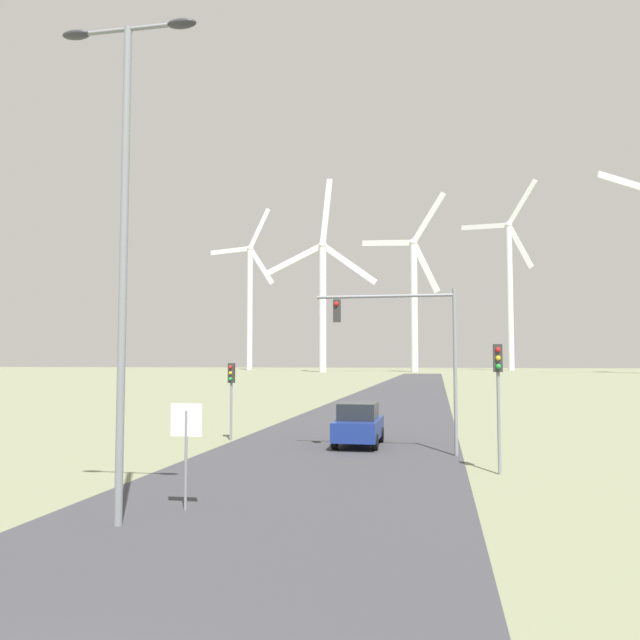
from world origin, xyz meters
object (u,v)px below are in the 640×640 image
(traffic_light_post_near_left, at_px, (231,383))
(car_approaching, at_px, (359,424))
(wind_turbine_far_left, at_px, (250,296))
(traffic_light_post_near_right, at_px, (498,379))
(stop_sign_near, at_px, (186,435))
(wind_turbine_left, at_px, (323,291))
(streetlamp, at_px, (124,211))
(wind_turbine_right, at_px, (510,282))
(traffic_light_mast_overhead, at_px, (406,335))
(wind_turbine_center, at_px, (414,291))

(traffic_light_post_near_left, xyz_separation_m, car_approaching, (5.94, -0.71, -1.66))
(wind_turbine_far_left, bearing_deg, car_approaching, -71.61)
(traffic_light_post_near_right, relative_size, wind_turbine_far_left, 0.07)
(stop_sign_near, bearing_deg, wind_turbine_left, 99.36)
(streetlamp, xyz_separation_m, wind_turbine_right, (33.08, 221.84, 24.95))
(wind_turbine_far_left, bearing_deg, wind_turbine_right, 1.72)
(traffic_light_post_near_left, xyz_separation_m, wind_turbine_far_left, (-62.29, 204.47, 26.08))
(wind_turbine_left, distance_m, wind_turbine_right, 77.21)
(wind_turbine_right, bearing_deg, streetlamp, -98.48)
(streetlamp, relative_size, wind_turbine_left, 0.19)
(traffic_light_mast_overhead, xyz_separation_m, car_approaching, (-2.14, 2.12, -3.71))
(car_approaching, bearing_deg, wind_turbine_center, 91.26)
(streetlamp, relative_size, car_approaching, 2.77)
(stop_sign_near, relative_size, wind_turbine_left, 0.04)
(stop_sign_near, bearing_deg, wind_turbine_right, 81.69)
(traffic_light_post_near_left, height_order, wind_turbine_center, wind_turbine_center)
(wind_turbine_center, bearing_deg, traffic_light_post_near_right, -87.06)
(wind_turbine_far_left, bearing_deg, traffic_light_post_near_left, -73.06)
(traffic_light_post_near_left, xyz_separation_m, wind_turbine_right, (35.41, 207.40, 29.40))
(car_approaching, bearing_deg, wind_turbine_right, 81.94)
(wind_turbine_far_left, bearing_deg, traffic_light_mast_overhead, -71.25)
(streetlamp, height_order, wind_turbine_right, wind_turbine_right)
(wind_turbine_left, bearing_deg, car_approaching, -79.02)
(car_approaching, height_order, wind_turbine_center, wind_turbine_center)
(car_approaching, relative_size, wind_turbine_center, 0.07)
(car_approaching, bearing_deg, traffic_light_mast_overhead, -44.82)
(traffic_light_post_near_left, height_order, traffic_light_post_near_right, traffic_light_post_near_right)
(wind_turbine_left, relative_size, wind_turbine_right, 0.87)
(car_approaching, distance_m, wind_turbine_center, 170.40)
(traffic_light_post_near_left, height_order, wind_turbine_right, wind_turbine_right)
(streetlamp, bearing_deg, traffic_light_post_near_left, 99.18)
(stop_sign_near, xyz_separation_m, traffic_light_mast_overhead, (4.84, 10.02, 2.82))
(stop_sign_near, bearing_deg, streetlamp, -119.73)
(streetlamp, distance_m, stop_sign_near, 5.52)
(car_approaching, bearing_deg, traffic_light_post_near_right, -47.80)
(traffic_light_post_near_right, distance_m, wind_turbine_left, 172.06)
(streetlamp, height_order, wind_turbine_far_left, wind_turbine_far_left)
(traffic_light_mast_overhead, bearing_deg, streetlamp, -116.34)
(streetlamp, bearing_deg, car_approaching, 75.27)
(streetlamp, distance_m, wind_turbine_right, 225.67)
(car_approaching, height_order, wind_turbine_right, wind_turbine_right)
(traffic_light_post_near_left, bearing_deg, wind_turbine_far_left, 106.94)
(stop_sign_near, xyz_separation_m, traffic_light_post_near_left, (-3.24, 12.86, 0.77))
(car_approaching, distance_m, wind_turbine_right, 212.47)
(wind_turbine_center, bearing_deg, car_approaching, -88.74)
(wind_turbine_center, bearing_deg, wind_turbine_far_left, 150.46)
(streetlamp, xyz_separation_m, traffic_light_post_near_right, (8.86, 7.92, -3.98))
(stop_sign_near, relative_size, traffic_light_post_near_left, 0.74)
(streetlamp, xyz_separation_m, wind_turbine_center, (-0.10, 182.34, 18.15))
(stop_sign_near, xyz_separation_m, car_approaching, (2.70, 12.14, -0.89))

